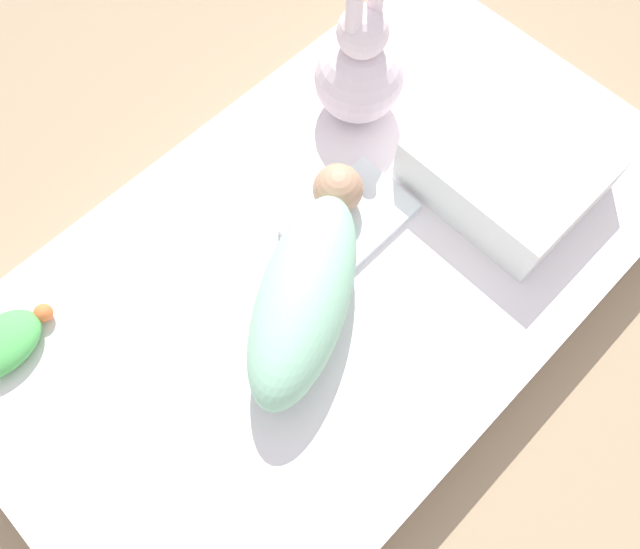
# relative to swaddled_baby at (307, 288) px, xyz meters

# --- Properties ---
(ground_plane) EXTENTS (12.00, 12.00, 0.00)m
(ground_plane) POSITION_rel_swaddled_baby_xyz_m (0.11, 0.03, -0.23)
(ground_plane) COLOR #9E8466
(bed_mattress) EXTENTS (1.49, 0.87, 0.15)m
(bed_mattress) POSITION_rel_swaddled_baby_xyz_m (0.11, 0.03, -0.16)
(bed_mattress) COLOR white
(bed_mattress) RESTS_ON ground_plane
(burp_cloth) EXTENTS (0.25, 0.17, 0.02)m
(burp_cloth) POSITION_rel_swaddled_baby_xyz_m (0.19, 0.07, -0.07)
(burp_cloth) COLOR white
(burp_cloth) RESTS_ON bed_mattress
(swaddled_baby) EXTENTS (0.49, 0.36, 0.17)m
(swaddled_baby) POSITION_rel_swaddled_baby_xyz_m (0.00, 0.00, 0.00)
(swaddled_baby) COLOR #99D6B2
(swaddled_baby) RESTS_ON bed_mattress
(pillow) EXTENTS (0.31, 0.35, 0.12)m
(pillow) POSITION_rel_swaddled_baby_xyz_m (0.49, -0.09, -0.02)
(pillow) COLOR white
(pillow) RESTS_ON bed_mattress
(bunny_plush) EXTENTS (0.19, 0.19, 0.34)m
(bunny_plush) POSITION_rel_swaddled_baby_xyz_m (0.41, 0.26, 0.03)
(bunny_plush) COLOR silver
(bunny_plush) RESTS_ON bed_mattress
(turtle_plush) EXTENTS (0.20, 0.11, 0.06)m
(turtle_plush) POSITION_rel_swaddled_baby_xyz_m (-0.47, 0.34, -0.05)
(turtle_plush) COLOR #51B756
(turtle_plush) RESTS_ON bed_mattress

